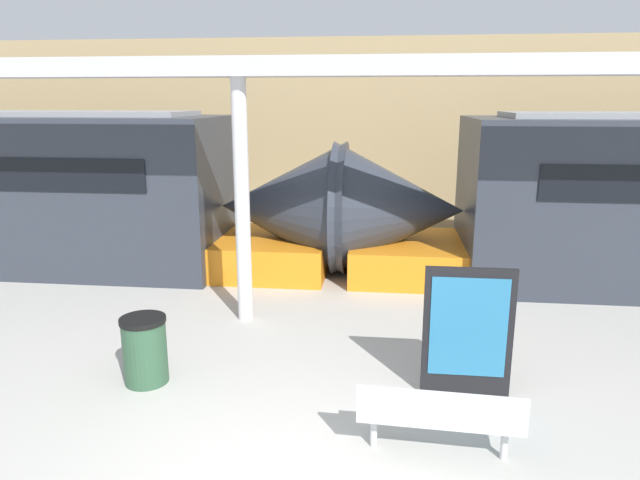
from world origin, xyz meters
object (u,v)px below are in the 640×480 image
(poster_board, at_px, (468,332))
(trash_bin, at_px, (145,350))
(bench_near, at_px, (440,415))
(support_column_near, at_px, (242,204))

(poster_board, bearing_deg, trash_bin, -178.07)
(poster_board, bearing_deg, bench_near, -107.93)
(poster_board, bearing_deg, support_column_near, 146.74)
(bench_near, bearing_deg, poster_board, 75.07)
(trash_bin, bearing_deg, support_column_near, 72.14)
(bench_near, height_order, poster_board, poster_board)
(bench_near, bearing_deg, support_column_near, 132.42)
(bench_near, distance_m, support_column_near, 4.57)
(bench_near, distance_m, trash_bin, 3.66)
(trash_bin, relative_size, poster_board, 0.54)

